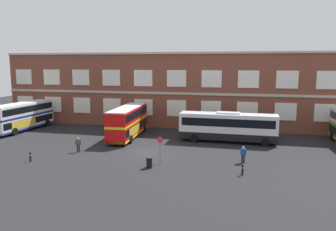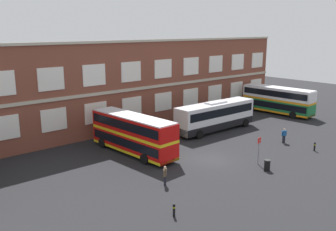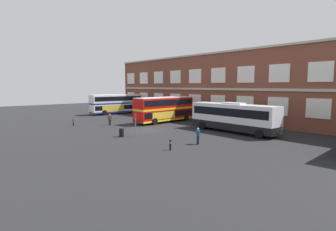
# 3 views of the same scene
# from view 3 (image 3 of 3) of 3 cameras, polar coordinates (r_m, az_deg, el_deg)

# --- Properties ---
(ground_plane) EXTENTS (120.00, 120.00, 0.00)m
(ground_plane) POSITION_cam_3_polar(r_m,az_deg,el_deg) (37.81, -1.48, -2.73)
(ground_plane) COLOR black
(brick_terminal_building) EXTENTS (57.10, 8.19, 11.46)m
(brick_terminal_building) POSITION_cam_3_polar(r_m,az_deg,el_deg) (48.91, 13.41, 5.72)
(brick_terminal_building) COLOR brown
(brick_terminal_building) RESTS_ON ground
(double_decker_near) EXTENTS (3.27, 11.11, 4.07)m
(double_decker_near) POSITION_cam_3_polar(r_m,az_deg,el_deg) (58.27, -10.79, 2.47)
(double_decker_near) COLOR silver
(double_decker_near) RESTS_ON ground
(double_decker_middle) EXTENTS (3.39, 11.14, 4.07)m
(double_decker_middle) POSITION_cam_3_polar(r_m,az_deg,el_deg) (44.15, -0.73, 1.39)
(double_decker_middle) COLOR red
(double_decker_middle) RESTS_ON ground
(touring_coach) EXTENTS (12.04, 3.02, 3.80)m
(touring_coach) POSITION_cam_3_polar(r_m,az_deg,el_deg) (35.50, 13.48, -0.38)
(touring_coach) COLOR silver
(touring_coach) RESTS_ON ground
(waiting_passenger) EXTENTS (0.62, 0.38, 1.70)m
(waiting_passenger) POSITION_cam_3_polar(r_m,az_deg,el_deg) (27.67, 6.31, -4.14)
(waiting_passenger) COLOR black
(waiting_passenger) RESTS_ON ground
(second_passenger) EXTENTS (0.56, 0.48, 1.70)m
(second_passenger) POSITION_cam_3_polar(r_m,az_deg,el_deg) (41.79, -12.12, -0.71)
(second_passenger) COLOR black
(second_passenger) RESTS_ON ground
(bus_stand_flag) EXTENTS (0.44, 0.10, 2.70)m
(bus_stand_flag) POSITION_cam_3_polar(r_m,az_deg,el_deg) (32.11, -6.84, -1.43)
(bus_stand_flag) COLOR slate
(bus_stand_flag) RESTS_ON ground
(station_litter_bin) EXTENTS (0.60, 0.60, 1.03)m
(station_litter_bin) POSITION_cam_3_polar(r_m,az_deg,el_deg) (32.05, -9.72, -3.51)
(station_litter_bin) COLOR black
(station_litter_bin) RESTS_ON ground
(safety_bollard_west) EXTENTS (0.19, 0.19, 0.95)m
(safety_bollard_west) POSITION_cam_3_polar(r_m,az_deg,el_deg) (42.61, -19.24, -1.39)
(safety_bollard_west) COLOR black
(safety_bollard_west) RESTS_ON ground
(safety_bollard_east) EXTENTS (0.19, 0.19, 0.95)m
(safety_bollard_east) POSITION_cam_3_polar(r_m,az_deg,el_deg) (25.18, 0.49, -6.17)
(safety_bollard_east) COLOR black
(safety_bollard_east) RESTS_ON ground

